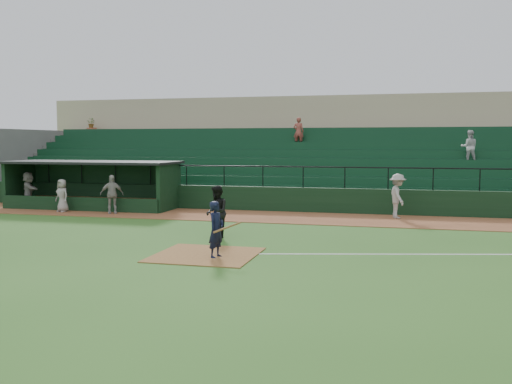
# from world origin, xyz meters

# --- Properties ---
(ground) EXTENTS (90.00, 90.00, 0.00)m
(ground) POSITION_xyz_m (0.00, 0.00, 0.00)
(ground) COLOR #2C5A1D
(ground) RESTS_ON ground
(warning_track) EXTENTS (40.00, 4.00, 0.03)m
(warning_track) POSITION_xyz_m (0.00, 8.00, 0.01)
(warning_track) COLOR brown
(warning_track) RESTS_ON ground
(home_plate_dirt) EXTENTS (3.00, 3.00, 0.03)m
(home_plate_dirt) POSITION_xyz_m (0.00, -1.00, 0.01)
(home_plate_dirt) COLOR brown
(home_plate_dirt) RESTS_ON ground
(foul_line) EXTENTS (17.49, 4.44, 0.01)m
(foul_line) POSITION_xyz_m (8.00, 1.20, 0.01)
(foul_line) COLOR white
(foul_line) RESTS_ON ground
(stadium_structure) EXTENTS (38.00, 13.08, 6.40)m
(stadium_structure) POSITION_xyz_m (0.00, 16.46, 2.30)
(stadium_structure) COLOR black
(stadium_structure) RESTS_ON ground
(dugout) EXTENTS (8.90, 3.20, 2.42)m
(dugout) POSITION_xyz_m (-9.75, 9.56, 1.33)
(dugout) COLOR black
(dugout) RESTS_ON ground
(batter_at_plate) EXTENTS (1.06, 0.71, 1.68)m
(batter_at_plate) POSITION_xyz_m (0.44, -1.29, 0.84)
(batter_at_plate) COLOR black
(batter_at_plate) RESTS_ON ground
(umpire) EXTENTS (1.05, 1.13, 1.87)m
(umpire) POSITION_xyz_m (-0.66, 2.05, 0.93)
(umpire) COLOR black
(umpire) RESTS_ON ground
(runner) EXTENTS (1.06, 1.43, 1.97)m
(runner) POSITION_xyz_m (5.46, 8.87, 1.02)
(runner) COLOR #A59F9A
(runner) RESTS_ON warning_track
(dugout_player_a) EXTENTS (1.15, 0.93, 1.82)m
(dugout_player_a) POSITION_xyz_m (-7.60, 7.21, 0.94)
(dugout_player_a) COLOR #A49F9A
(dugout_player_a) RESTS_ON warning_track
(dugout_player_b) EXTENTS (0.89, 0.73, 1.58)m
(dugout_player_b) POSITION_xyz_m (-10.24, 7.20, 0.82)
(dugout_player_b) COLOR #9F9A95
(dugout_player_b) RESTS_ON warning_track
(dugout_player_c) EXTENTS (1.64, 1.52, 1.83)m
(dugout_player_c) POSITION_xyz_m (-12.99, 8.41, 0.95)
(dugout_player_c) COLOR gray
(dugout_player_c) RESTS_ON warning_track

